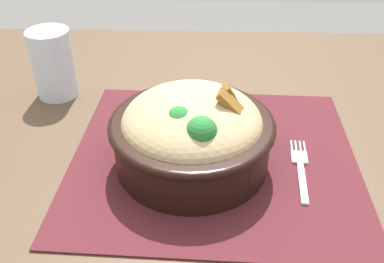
{
  "coord_description": "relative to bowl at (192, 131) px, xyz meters",
  "views": [
    {
      "loc": [
        -0.04,
        -0.46,
        1.13
      ],
      "look_at": [
        -0.05,
        0.0,
        0.81
      ],
      "focal_mm": 40.21,
      "sensor_mm": 36.0,
      "label": 1
    }
  ],
  "objects": [
    {
      "name": "table",
      "position": [
        0.05,
        -0.0,
        -0.13
      ],
      "size": [
        1.25,
        0.96,
        0.76
      ],
      "color": "#4C3826",
      "rests_on": "ground_plane"
    },
    {
      "name": "placemat",
      "position": [
        0.03,
        0.01,
        -0.05
      ],
      "size": [
        0.41,
        0.37,
        0.0
      ],
      "primitive_type": "cube",
      "rotation": [
        0.0,
        0.0,
        -0.03
      ],
      "color": "#47191E",
      "rests_on": "table"
    },
    {
      "name": "bowl",
      "position": [
        0.0,
        0.0,
        0.0
      ],
      "size": [
        0.23,
        0.23,
        0.12
      ],
      "color": "black",
      "rests_on": "placemat"
    },
    {
      "name": "fork",
      "position": [
        0.15,
        -0.01,
        -0.05
      ],
      "size": [
        0.03,
        0.13,
        0.0
      ],
      "color": "silver",
      "rests_on": "placemat"
    },
    {
      "name": "drinking_glass",
      "position": [
        -0.24,
        0.18,
        -0.0
      ],
      "size": [
        0.07,
        0.07,
        0.12
      ],
      "color": "silver",
      "rests_on": "table"
    }
  ]
}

